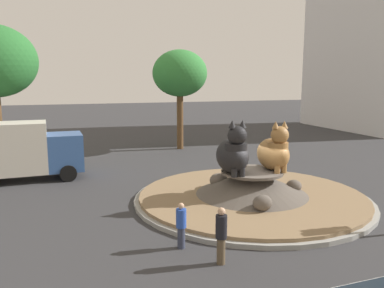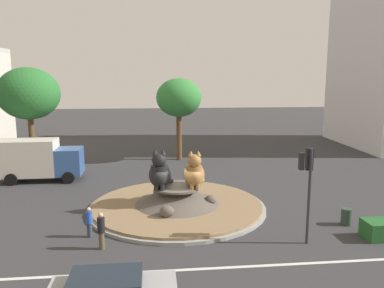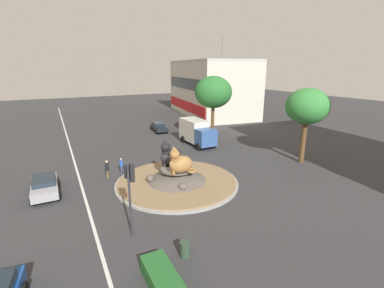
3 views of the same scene
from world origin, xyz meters
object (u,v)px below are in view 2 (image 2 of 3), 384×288
cat_statue_tabby (194,173)px  litter_bin (346,217)px  broadleaf_tree_behind_island (29,94)px  second_tree_near_tower (179,98)px  delivery_box_truck (38,159)px  pedestrian_blue_shirt (89,221)px  traffic_light_mast (308,174)px  pedestrian_black_shirt (101,230)px  cat_statue_black (160,173)px

cat_statue_tabby → litter_bin: bearing=69.1°
broadleaf_tree_behind_island → second_tree_near_tower: 13.14m
second_tree_near_tower → delivery_box_truck: size_ratio=1.26×
cat_statue_tabby → pedestrian_blue_shirt: bearing=-55.3°
traffic_light_mast → delivery_box_truck: traffic_light_mast is taller
cat_statue_tabby → second_tree_near_tower: size_ratio=0.30×
cat_statue_tabby → traffic_light_mast: 7.22m
second_tree_near_tower → delivery_box_truck: bearing=-149.7°
pedestrian_black_shirt → broadleaf_tree_behind_island: bearing=73.9°
cat_statue_tabby → delivery_box_truck: cat_statue_tabby is taller
pedestrian_blue_shirt → traffic_light_mast: bearing=-124.6°
second_tree_near_tower → pedestrian_black_shirt: bearing=-104.5°
cat_statue_tabby → litter_bin: size_ratio=2.59×
second_tree_near_tower → cat_statue_tabby: bearing=-90.4°
delivery_box_truck → pedestrian_black_shirt: bearing=-64.3°
cat_statue_black → second_tree_near_tower: size_ratio=0.32×
cat_statue_tabby → traffic_light_mast: (4.75, -5.32, 1.15)m
traffic_light_mast → cat_statue_black: bearing=54.6°
broadleaf_tree_behind_island → pedestrian_black_shirt: size_ratio=4.97×
traffic_light_mast → pedestrian_black_shirt: 9.92m
pedestrian_blue_shirt → delivery_box_truck: (-5.59, 11.19, 0.90)m
pedestrian_black_shirt → litter_bin: 12.86m
traffic_light_mast → delivery_box_truck: bearing=54.0°
cat_statue_black → broadleaf_tree_behind_island: size_ratio=0.29×
cat_statue_black → litter_bin: (9.92, -3.45, -1.82)m
cat_statue_black → pedestrian_blue_shirt: (-3.60, -3.63, -1.46)m
broadleaf_tree_behind_island → pedestrian_black_shirt: (7.72, -15.92, -5.61)m
traffic_light_mast → pedestrian_black_shirt: bearing=91.2°
traffic_light_mast → pedestrian_blue_shirt: (-10.38, 1.75, -2.58)m
cat_statue_tabby → delivery_box_truck: size_ratio=0.37×
broadleaf_tree_behind_island → cat_statue_tabby: bearing=-40.9°
litter_bin → pedestrian_black_shirt: bearing=-172.7°
second_tree_near_tower → broadleaf_tree_behind_island: bearing=-165.2°
pedestrian_blue_shirt → litter_bin: (13.52, 0.19, -0.36)m
delivery_box_truck → cat_statue_tabby: bearing=-35.2°
traffic_light_mast → second_tree_near_tower: bearing=16.4°
cat_statue_tabby → pedestrian_black_shirt: size_ratio=1.33×
cat_statue_black → delivery_box_truck: cat_statue_black is taller
traffic_light_mast → broadleaf_tree_behind_island: size_ratio=0.53×
broadleaf_tree_behind_island → litter_bin: (20.47, -14.28, -6.10)m
cat_statue_tabby → second_tree_near_tower: 14.74m
delivery_box_truck → pedestrian_blue_shirt: bearing=-64.5°
traffic_light_mast → pedestrian_black_shirt: (-9.61, 0.30, -2.45)m
traffic_light_mast → broadleaf_tree_behind_island: broadleaf_tree_behind_island is taller
cat_statue_tabby → pedestrian_black_shirt: bearing=-41.8°
broadleaf_tree_behind_island → pedestrian_black_shirt: bearing=-64.1°
cat_statue_black → delivery_box_truck: (-9.19, 7.56, -0.56)m
cat_statue_black → second_tree_near_tower: 14.82m
litter_bin → cat_statue_tabby: bearing=156.8°
cat_statue_tabby → cat_statue_black: bearing=-89.5°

